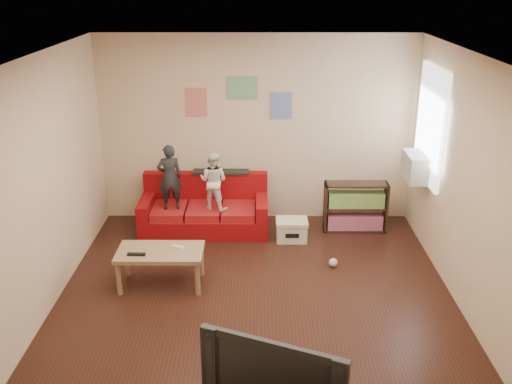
{
  "coord_description": "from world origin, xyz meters",
  "views": [
    {
      "loc": [
        0.03,
        -5.44,
        3.47
      ],
      "look_at": [
        0.0,
        0.8,
        1.05
      ],
      "focal_mm": 40.0,
      "sensor_mm": 36.0,
      "label": 1
    }
  ],
  "objects_px": {
    "sofa": "(205,211)",
    "coffee_table": "(160,255)",
    "child_a": "(170,177)",
    "television": "(277,370)",
    "child_b": "(213,181)",
    "file_box": "(292,230)",
    "bookshelf": "(355,209)"
  },
  "relations": [
    {
      "from": "sofa",
      "to": "child_b",
      "type": "distance_m",
      "value": 0.57
    },
    {
      "from": "file_box",
      "to": "television",
      "type": "height_order",
      "value": "television"
    },
    {
      "from": "sofa",
      "to": "television",
      "type": "bearing_deg",
      "value": -77.56
    },
    {
      "from": "bookshelf",
      "to": "television",
      "type": "bearing_deg",
      "value": -106.9
    },
    {
      "from": "bookshelf",
      "to": "television",
      "type": "xyz_separation_m",
      "value": [
        -1.24,
        -4.07,
        0.45
      ]
    },
    {
      "from": "bookshelf",
      "to": "sofa",
      "type": "bearing_deg",
      "value": 178.95
    },
    {
      "from": "child_b",
      "to": "child_a",
      "type": "bearing_deg",
      "value": 20.15
    },
    {
      "from": "coffee_table",
      "to": "television",
      "type": "relative_size",
      "value": 0.9
    },
    {
      "from": "coffee_table",
      "to": "child_a",
      "type": "bearing_deg",
      "value": 93.05
    },
    {
      "from": "child_b",
      "to": "file_box",
      "type": "height_order",
      "value": "child_b"
    },
    {
      "from": "sofa",
      "to": "coffee_table",
      "type": "relative_size",
      "value": 1.79
    },
    {
      "from": "child_a",
      "to": "television",
      "type": "xyz_separation_m",
      "value": [
        1.36,
        -3.94,
        -0.08
      ]
    },
    {
      "from": "coffee_table",
      "to": "file_box",
      "type": "relative_size",
      "value": 2.31
    },
    {
      "from": "sofa",
      "to": "coffee_table",
      "type": "xyz_separation_m",
      "value": [
        -0.38,
        -1.59,
        0.12
      ]
    },
    {
      "from": "coffee_table",
      "to": "file_box",
      "type": "bearing_deg",
      "value": 37.21
    },
    {
      "from": "coffee_table",
      "to": "bookshelf",
      "type": "xyz_separation_m",
      "value": [
        2.52,
        1.55,
        -0.07
      ]
    },
    {
      "from": "coffee_table",
      "to": "child_b",
      "type": "bearing_deg",
      "value": 69.9
    },
    {
      "from": "child_a",
      "to": "child_b",
      "type": "relative_size",
      "value": 1.12
    },
    {
      "from": "coffee_table",
      "to": "file_box",
      "type": "xyz_separation_m",
      "value": [
        1.6,
        1.21,
        -0.23
      ]
    },
    {
      "from": "file_box",
      "to": "television",
      "type": "relative_size",
      "value": 0.39
    },
    {
      "from": "sofa",
      "to": "television",
      "type": "height_order",
      "value": "television"
    },
    {
      "from": "coffee_table",
      "to": "sofa",
      "type": "bearing_deg",
      "value": 76.73
    },
    {
      "from": "sofa",
      "to": "bookshelf",
      "type": "relative_size",
      "value": 2.02
    },
    {
      "from": "child_b",
      "to": "coffee_table",
      "type": "height_order",
      "value": "child_b"
    },
    {
      "from": "child_b",
      "to": "television",
      "type": "bearing_deg",
      "value": 121.02
    },
    {
      "from": "television",
      "to": "bookshelf",
      "type": "bearing_deg",
      "value": 95.54
    },
    {
      "from": "coffee_table",
      "to": "bookshelf",
      "type": "relative_size",
      "value": 1.13
    },
    {
      "from": "child_a",
      "to": "bookshelf",
      "type": "height_order",
      "value": "child_a"
    },
    {
      "from": "coffee_table",
      "to": "file_box",
      "type": "distance_m",
      "value": 2.02
    },
    {
      "from": "child_a",
      "to": "bookshelf",
      "type": "distance_m",
      "value": 2.65
    },
    {
      "from": "coffee_table",
      "to": "file_box",
      "type": "height_order",
      "value": "coffee_table"
    },
    {
      "from": "child_a",
      "to": "television",
      "type": "height_order",
      "value": "child_a"
    }
  ]
}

